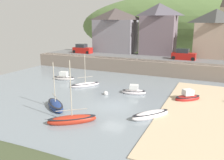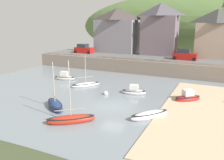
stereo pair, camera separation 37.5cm
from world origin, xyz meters
name	(u,v)px [view 2 (the right image)]	position (x,y,z in m)	size (l,w,h in m)	color
ground	(75,149)	(1.40, -9.56, 0.16)	(48.00, 41.00, 0.61)	gray
quay_seawall	(155,66)	(0.00, 17.50, 1.36)	(48.00, 9.40, 2.40)	gray
hillside_backdrop	(204,27)	(4.76, 55.20, 7.37)	(80.00, 44.00, 21.06)	#536F3A
waterfront_building_left	(117,30)	(-10.91, 25.20, 7.16)	(9.12, 5.35, 9.36)	gray
waterfront_building_centre	(160,29)	(-1.45, 25.20, 7.56)	(7.08, 4.78, 10.12)	slate
waterfront_building_right	(216,33)	(8.95, 25.20, 6.91)	(7.11, 5.09, 8.83)	tan
dinghy_open_wooden	(150,115)	(4.57, -1.55, 0.28)	(3.43, 3.87, 0.91)	silver
rowboat_small_beached	(71,119)	(-1.69, -5.63, 0.30)	(4.29, 3.76, 5.99)	#A82A19
sailboat_blue_trim	(55,105)	(-5.36, -3.30, 0.32)	(3.92, 3.45, 5.24)	navy
fishing_boat_green	(134,91)	(0.57, 5.05, 0.33)	(3.24, 1.84, 1.36)	white
sailboat_far_left	(65,77)	(-12.11, 7.53, 0.35)	(3.62, 1.88, 1.45)	silver
sailboat_tall_mast	(86,84)	(-6.95, 5.56, 0.23)	(3.56, 4.03, 4.69)	white
sailboat_nearest_shore	(188,98)	(7.18, 5.21, 0.37)	(3.30, 3.08, 1.54)	#AA1F1C
parked_car_near_slipway	(84,49)	(-16.64, 20.70, 3.20)	(4.13, 1.82, 1.95)	#B41A14
parked_car_by_wall	(185,55)	(4.36, 20.70, 3.20)	(4.15, 1.82, 1.95)	#AD1814
mooring_buoy	(106,93)	(-2.55, 3.21, 0.18)	(0.59, 0.59, 0.59)	silver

